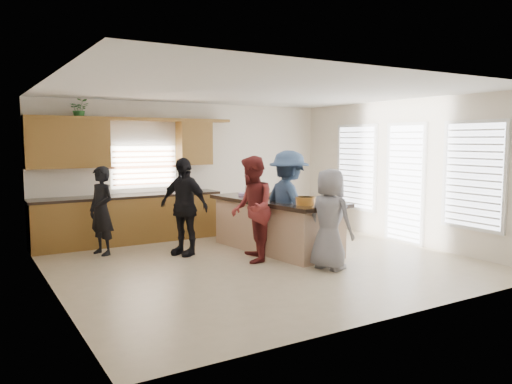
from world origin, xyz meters
TOP-DOWN VIEW (x-y plane):
  - floor at (0.00, 0.00)m, footprint 6.50×6.50m
  - room_shell at (0.00, 0.00)m, footprint 6.52×6.02m
  - back_cabinetry at (-1.47, 2.73)m, footprint 4.08×0.66m
  - right_wall_glazing at (3.22, -0.13)m, footprint 0.06×4.00m
  - island at (0.71, 0.64)m, footprint 1.49×2.82m
  - platter_front at (0.73, 0.27)m, footprint 0.39×0.39m
  - platter_mid at (0.89, 0.88)m, footprint 0.42×0.42m
  - platter_back at (0.49, 1.16)m, footprint 0.32×0.32m
  - salad_bowl at (0.65, -0.31)m, footprint 0.33×0.33m
  - clear_cup at (1.17, -0.27)m, footprint 0.09×0.09m
  - plate_stack at (0.47, 1.42)m, footprint 0.24×0.24m
  - flower_vase at (0.74, 1.72)m, footprint 0.14×0.14m
  - potted_plant at (-2.26, 2.82)m, footprint 0.40×0.37m
  - woman_left_back at (-2.14, 1.93)m, footprint 0.55×0.67m
  - woman_left_mid at (-0.12, 0.13)m, footprint 0.97×1.06m
  - woman_left_front at (-0.90, 1.18)m, footprint 0.85×1.09m
  - woman_right_back at (0.63, 0.14)m, footprint 0.70×1.20m
  - woman_right_front at (0.67, -0.92)m, footprint 0.70×0.88m

SIDE VIEW (x-z plane):
  - floor at x=0.00m, z-range 0.00..0.00m
  - island at x=0.71m, z-range -0.02..0.93m
  - woman_left_back at x=-2.14m, z-range 0.00..1.57m
  - woman_right_front at x=0.67m, z-range 0.00..1.58m
  - woman_left_front at x=-0.90m, z-range 0.00..1.72m
  - woman_left_mid at x=-0.12m, z-range 0.00..1.76m
  - back_cabinetry at x=-1.47m, z-range -0.32..2.14m
  - woman_right_back at x=0.63m, z-range 0.00..1.84m
  - plate_stack at x=0.47m, z-range 0.95..1.00m
  - platter_back at x=0.49m, z-range 0.91..1.04m
  - platter_front at x=0.73m, z-range 0.90..1.06m
  - platter_mid at x=0.89m, z-range 0.89..1.06m
  - clear_cup at x=1.17m, z-range 0.95..1.04m
  - salad_bowl at x=0.65m, z-range 0.96..1.09m
  - flower_vase at x=0.74m, z-range 0.95..1.39m
  - right_wall_glazing at x=3.22m, z-range 0.22..2.47m
  - room_shell at x=0.00m, z-range 0.50..3.31m
  - potted_plant at x=-2.26m, z-range 2.40..2.78m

